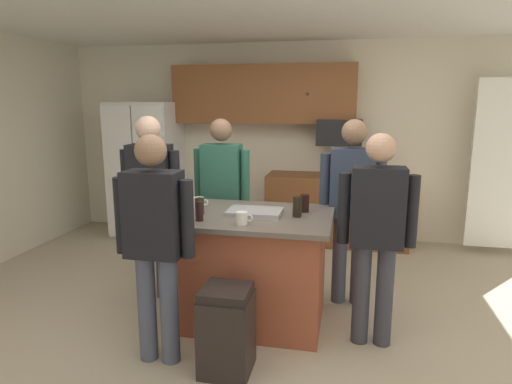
{
  "coord_description": "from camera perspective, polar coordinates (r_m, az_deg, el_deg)",
  "views": [
    {
      "loc": [
        0.73,
        -3.24,
        1.83
      ],
      "look_at": [
        -0.05,
        0.5,
        1.05
      ],
      "focal_mm": 31.13,
      "sensor_mm": 36.0,
      "label": 1
    }
  ],
  "objects": [
    {
      "name": "serving_tray",
      "position": [
        3.61,
        -0.24,
        -2.61
      ],
      "size": [
        0.44,
        0.3,
        0.04
      ],
      "color": "#B7B7BC",
      "rests_on": "kitchen_island"
    },
    {
      "name": "back_wall",
      "position": [
        6.11,
        5.0,
        6.52
      ],
      "size": [
        6.4,
        0.1,
        2.6
      ],
      "primitive_type": "cube",
      "color": "beige",
      "rests_on": "ground"
    },
    {
      "name": "microwave_over_range",
      "position": [
        5.75,
        10.65,
        7.56
      ],
      "size": [
        0.56,
        0.4,
        0.32
      ],
      "primitive_type": "cube",
      "color": "black"
    },
    {
      "name": "person_guest_by_door",
      "position": [
        4.03,
        12.17,
        -1.01
      ],
      "size": [
        0.57,
        0.22,
        1.68
      ],
      "rotation": [
        0.0,
        0.0,
        -2.6
      ],
      "color": "#4C5166",
      "rests_on": "ground"
    },
    {
      "name": "floor",
      "position": [
        3.79,
        -0.78,
        -17.32
      ],
      "size": [
        7.04,
        7.04,
        0.0
      ],
      "primitive_type": "plane",
      "color": "#B7A88E",
      "rests_on": "ground"
    },
    {
      "name": "person_guest_right",
      "position": [
        4.19,
        -13.32,
        -0.37
      ],
      "size": [
        0.57,
        0.22,
        1.71
      ],
      "rotation": [
        0.0,
        0.0,
        -0.27
      ],
      "color": "#383842",
      "rests_on": "ground"
    },
    {
      "name": "refrigerator",
      "position": [
        6.32,
        -13.89,
        2.83
      ],
      "size": [
        0.87,
        0.76,
        1.82
      ],
      "color": "white",
      "rests_on": "ground"
    },
    {
      "name": "mug_blue_stoneware",
      "position": [
        3.32,
        -1.8,
        -3.38
      ],
      "size": [
        0.13,
        0.09,
        0.1
      ],
      "color": "white",
      "rests_on": "kitchen_island"
    },
    {
      "name": "glass_stout_tall",
      "position": [
        3.55,
        5.31,
        -1.89
      ],
      "size": [
        0.07,
        0.07,
        0.16
      ],
      "color": "black",
      "rests_on": "kitchen_island"
    },
    {
      "name": "person_elder_center",
      "position": [
        3.38,
        15.22,
        -4.38
      ],
      "size": [
        0.57,
        0.22,
        1.61
      ],
      "rotation": [
        0.0,
        0.0,
        2.96
      ],
      "color": "#383842",
      "rests_on": "ground"
    },
    {
      "name": "glass_short_whisky",
      "position": [
        3.65,
        -7.27,
        -1.81
      ],
      "size": [
        0.07,
        0.07,
        0.13
      ],
      "color": "black",
      "rests_on": "kitchen_island"
    },
    {
      "name": "person_host_foreground",
      "position": [
        3.12,
        -12.89,
        -5.51
      ],
      "size": [
        0.57,
        0.22,
        1.62
      ],
      "rotation": [
        0.0,
        0.0,
        0.98
      ],
      "color": "#4C5166",
      "rests_on": "ground"
    },
    {
      "name": "kitchen_island",
      "position": [
        3.78,
        -0.95,
        -9.57
      ],
      "size": [
        1.36,
        0.97,
        0.93
      ],
      "color": "#9E4C33",
      "rests_on": "ground"
    },
    {
      "name": "mug_ceramic_white",
      "position": [
        3.87,
        -7.34,
        -1.36
      ],
      "size": [
        0.13,
        0.09,
        0.09
      ],
      "color": "white",
      "rests_on": "kitchen_island"
    },
    {
      "name": "cabinet_run_upper",
      "position": [
        5.95,
        0.95,
        12.45
      ],
      "size": [
        2.4,
        0.38,
        0.75
      ],
      "color": "brown"
    },
    {
      "name": "person_guest_left",
      "position": [
        4.45,
        -4.41,
        0.28
      ],
      "size": [
        0.57,
        0.22,
        1.67
      ],
      "rotation": [
        0.0,
        0.0,
        -1.04
      ],
      "color": "#4C5166",
      "rests_on": "ground"
    },
    {
      "name": "trash_bin",
      "position": [
        3.17,
        -3.78,
        -17.3
      ],
      "size": [
        0.34,
        0.34,
        0.61
      ],
      "color": "black",
      "rests_on": "ground"
    },
    {
      "name": "tumbler_amber",
      "position": [
        3.72,
        6.26,
        -1.45
      ],
      "size": [
        0.08,
        0.08,
        0.15
      ],
      "color": "black",
      "rests_on": "kitchen_island"
    },
    {
      "name": "cabinet_run_lower",
      "position": [
        5.88,
        10.28,
        -2.21
      ],
      "size": [
        1.8,
        0.63,
        0.9
      ],
      "color": "brown",
      "rests_on": "ground"
    },
    {
      "name": "glass_pilsner",
      "position": [
        3.45,
        -7.29,
        -2.46
      ],
      "size": [
        0.06,
        0.06,
        0.15
      ],
      "color": "black",
      "rests_on": "kitchen_island"
    },
    {
      "name": "french_door_window_panel",
      "position": [
        5.98,
        30.03,
        2.98
      ],
      "size": [
        0.9,
        0.06,
        2.0
      ],
      "primitive_type": "cube",
      "color": "white",
      "rests_on": "ground"
    }
  ]
}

